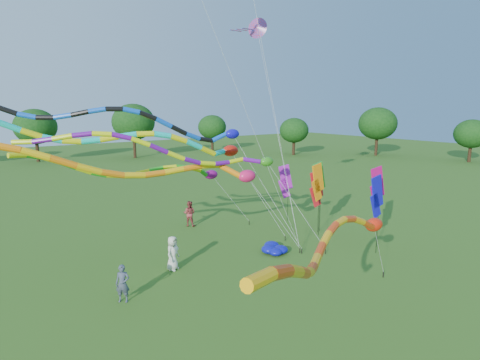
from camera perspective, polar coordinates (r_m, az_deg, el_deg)
ground at (r=20.01m, az=11.37°, el=-14.58°), size 160.00×160.00×0.00m
tree_ring at (r=18.14m, az=11.60°, el=1.29°), size 119.57×112.89×9.72m
tube_kite_red at (r=13.40m, az=14.47°, el=-7.96°), size 13.15×6.42×6.42m
tube_kite_orange at (r=18.80m, az=-13.36°, el=1.81°), size 17.14×2.60×7.89m
tube_kite_purple at (r=19.44m, az=-8.34°, el=3.85°), size 14.50×4.61×7.94m
tube_kite_blue at (r=19.39m, az=-11.91°, el=7.64°), size 13.80×4.25×8.98m
tube_kite_cyan at (r=20.85m, az=-12.14°, el=5.27°), size 15.35×2.60×8.66m
tube_kite_green at (r=24.10m, az=-12.56°, el=1.37°), size 14.38×1.18×6.81m
delta_kite_high_c at (r=28.64m, az=2.42°, el=20.82°), size 3.12×6.93×14.71m
banner_pole_red at (r=26.96m, az=10.79°, el=-1.23°), size 1.16×0.22×4.27m
banner_pole_magenta_b at (r=24.81m, az=18.91°, el=-0.98°), size 1.16×0.27×4.98m
banner_pole_violet at (r=29.26m, az=6.44°, el=-0.21°), size 1.12×0.45×4.26m
banner_pole_blue_a at (r=23.81m, az=18.87°, el=-2.28°), size 1.16×0.08×4.64m
banner_pole_orange at (r=26.17m, az=11.00°, el=-0.33°), size 1.16×0.12×4.84m
banner_pole_green at (r=27.02m, az=11.09°, el=-0.07°), size 1.16×0.15×4.80m
blue_nylon_heap at (r=23.79m, az=4.41°, el=-9.67°), size 1.53×1.41×0.46m
person_a at (r=21.38m, az=-9.56°, el=-10.22°), size 1.05×0.95×1.80m
person_b at (r=18.63m, az=-16.35°, el=-13.95°), size 0.73×0.69×1.68m
person_c at (r=28.67m, az=-7.21°, el=-4.74°), size 1.10×1.12×1.82m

